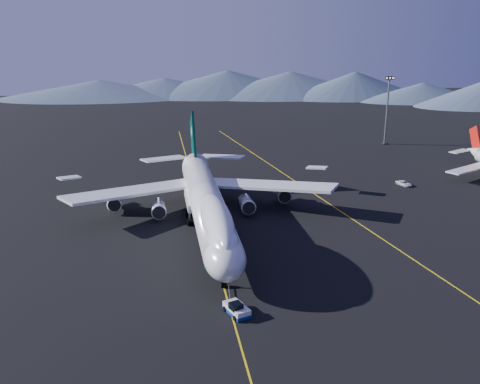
{
  "coord_description": "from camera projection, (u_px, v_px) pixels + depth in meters",
  "views": [
    {
      "loc": [
        -9.61,
        -102.0,
        38.68
      ],
      "look_at": [
        7.61,
        4.52,
        6.0
      ],
      "focal_mm": 40.0,
      "sensor_mm": 36.0,
      "label": 1
    }
  ],
  "objects": [
    {
      "name": "service_van",
      "position": [
        404.0,
        183.0,
        138.71
      ],
      "size": [
        3.44,
        4.93,
        1.25
      ],
      "primitive_type": "imported",
      "rotation": [
        0.0,
        0.0,
        0.34
      ],
      "color": "silver",
      "rests_on": "ground"
    },
    {
      "name": "ground",
      "position": [
        207.0,
        228.0,
        109.05
      ],
      "size": [
        500.0,
        500.0,
        0.0
      ],
      "primitive_type": "plane",
      "color": "black",
      "rests_on": "ground"
    },
    {
      "name": "taxiway_line_side",
      "position": [
        332.0,
        206.0,
        123.08
      ],
      "size": [
        28.08,
        198.09,
        0.01
      ],
      "primitive_type": "cube",
      "rotation": [
        0.0,
        0.0,
        0.14
      ],
      "color": "yellow",
      "rests_on": "ground"
    },
    {
      "name": "pushback_tug",
      "position": [
        237.0,
        310.0,
        75.9
      ],
      "size": [
        3.81,
        5.13,
        2.01
      ],
      "rotation": [
        0.0,
        0.0,
        0.36
      ],
      "color": "silver",
      "rests_on": "ground"
    },
    {
      "name": "floodlight_mast",
      "position": [
        387.0,
        110.0,
        186.37
      ],
      "size": [
        2.92,
        2.19,
        23.65
      ],
      "rotation": [
        0.0,
        0.0,
        0.34
      ],
      "color": "black",
      "rests_on": "ground"
    },
    {
      "name": "boeing_747",
      "position": [
        206.0,
        201.0,
        107.4
      ],
      "size": [
        59.62,
        72.43,
        19.37
      ],
      "color": "silver",
      "rests_on": "ground"
    },
    {
      "name": "taxiway_line_main",
      "position": [
        207.0,
        228.0,
        109.04
      ],
      "size": [
        0.25,
        220.0,
        0.01
      ],
      "primitive_type": "cube",
      "color": "yellow",
      "rests_on": "ground"
    }
  ]
}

